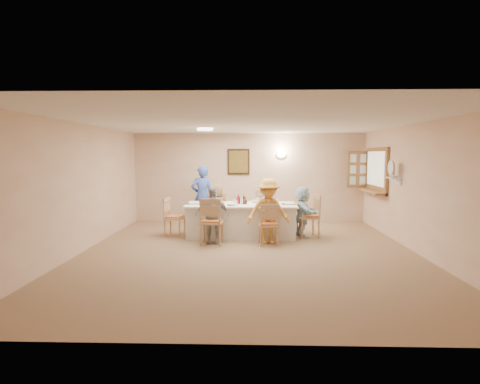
{
  "coord_description": "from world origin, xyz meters",
  "views": [
    {
      "loc": [
        0.03,
        -7.08,
        1.9
      ],
      "look_at": [
        -0.2,
        1.4,
        1.05
      ],
      "focal_mm": 28.0,
      "sensor_mm": 36.0,
      "label": 1
    }
  ],
  "objects_px": {
    "caregiver": "(202,196)",
    "diner_back_right": "(266,207)",
    "chair_back_left": "(218,212)",
    "diner_right_end": "(302,212)",
    "serving_hatch": "(377,171)",
    "dining_table": "(241,220)",
    "chair_back_right": "(266,210)",
    "diner_back_left": "(218,207)",
    "chair_front_left": "(212,221)",
    "chair_front_right": "(269,224)",
    "chair_right_end": "(308,216)",
    "diner_front_left": "(212,215)",
    "diner_front_right": "(268,211)",
    "condiment_ketchup": "(239,199)",
    "chair_left_end": "(175,217)",
    "desk_fan": "(393,171)"
  },
  "relations": [
    {
      "from": "chair_back_left",
      "to": "diner_back_right",
      "type": "xyz_separation_m",
      "value": [
        1.2,
        -0.12,
        0.15
      ]
    },
    {
      "from": "chair_left_end",
      "to": "chair_back_right",
      "type": "bearing_deg",
      "value": -59.94
    },
    {
      "from": "chair_front_right",
      "to": "condiment_ketchup",
      "type": "distance_m",
      "value": 1.15
    },
    {
      "from": "chair_back_right",
      "to": "chair_front_left",
      "type": "distance_m",
      "value": 2.0
    },
    {
      "from": "diner_right_end",
      "to": "diner_front_right",
      "type": "bearing_deg",
      "value": 119.83
    },
    {
      "from": "chair_back_left",
      "to": "diner_back_right",
      "type": "bearing_deg",
      "value": -7.72
    },
    {
      "from": "desk_fan",
      "to": "dining_table",
      "type": "relative_size",
      "value": 0.12
    },
    {
      "from": "caregiver",
      "to": "diner_back_right",
      "type": "bearing_deg",
      "value": 147.02
    },
    {
      "from": "desk_fan",
      "to": "chair_back_right",
      "type": "relative_size",
      "value": 0.3
    },
    {
      "from": "dining_table",
      "to": "condiment_ketchup",
      "type": "distance_m",
      "value": 0.5
    },
    {
      "from": "chair_back_left",
      "to": "caregiver",
      "type": "relative_size",
      "value": 0.55
    },
    {
      "from": "chair_front_left",
      "to": "condiment_ketchup",
      "type": "distance_m",
      "value": 1.06
    },
    {
      "from": "desk_fan",
      "to": "chair_left_end",
      "type": "bearing_deg",
      "value": 174.61
    },
    {
      "from": "dining_table",
      "to": "caregiver",
      "type": "distance_m",
      "value": 1.61
    },
    {
      "from": "chair_right_end",
      "to": "diner_back_right",
      "type": "bearing_deg",
      "value": -135.32
    },
    {
      "from": "dining_table",
      "to": "diner_front_right",
      "type": "bearing_deg",
      "value": -48.58
    },
    {
      "from": "chair_front_left",
      "to": "diner_right_end",
      "type": "bearing_deg",
      "value": -154.96
    },
    {
      "from": "chair_front_right",
      "to": "diner_front_right",
      "type": "xyz_separation_m",
      "value": [
        0.0,
        0.12,
        0.25
      ]
    },
    {
      "from": "condiment_ketchup",
      "to": "dining_table",
      "type": "bearing_deg",
      "value": -28.0
    },
    {
      "from": "dining_table",
      "to": "chair_back_right",
      "type": "bearing_deg",
      "value": 53.13
    },
    {
      "from": "chair_back_left",
      "to": "diner_right_end",
      "type": "relative_size",
      "value": 0.76
    },
    {
      "from": "diner_front_right",
      "to": "diner_right_end",
      "type": "distance_m",
      "value": 1.07
    },
    {
      "from": "diner_right_end",
      "to": "condiment_ketchup",
      "type": "distance_m",
      "value": 1.51
    },
    {
      "from": "serving_hatch",
      "to": "chair_right_end",
      "type": "distance_m",
      "value": 2.28
    },
    {
      "from": "serving_hatch",
      "to": "dining_table",
      "type": "height_order",
      "value": "serving_hatch"
    },
    {
      "from": "desk_fan",
      "to": "diner_front_right",
      "type": "relative_size",
      "value": 0.21
    },
    {
      "from": "chair_right_end",
      "to": "chair_left_end",
      "type": "bearing_deg",
      "value": -99.73
    },
    {
      "from": "chair_back_right",
      "to": "diner_back_left",
      "type": "bearing_deg",
      "value": 176.64
    },
    {
      "from": "diner_back_left",
      "to": "chair_back_left",
      "type": "bearing_deg",
      "value": -92.08
    },
    {
      "from": "condiment_ketchup",
      "to": "chair_back_right",
      "type": "bearing_deg",
      "value": 49.32
    },
    {
      "from": "dining_table",
      "to": "serving_hatch",
      "type": "bearing_deg",
      "value": 14.79
    },
    {
      "from": "chair_front_left",
      "to": "chair_left_end",
      "type": "bearing_deg",
      "value": -36.67
    },
    {
      "from": "chair_right_end",
      "to": "diner_front_right",
      "type": "relative_size",
      "value": 0.7
    },
    {
      "from": "diner_back_right",
      "to": "desk_fan",
      "type": "bearing_deg",
      "value": 151.61
    },
    {
      "from": "serving_hatch",
      "to": "condiment_ketchup",
      "type": "distance_m",
      "value": 3.61
    },
    {
      "from": "dining_table",
      "to": "chair_right_end",
      "type": "height_order",
      "value": "chair_right_end"
    },
    {
      "from": "desk_fan",
      "to": "chair_front_right",
      "type": "xyz_separation_m",
      "value": [
        -2.68,
        -0.34,
        -1.1
      ]
    },
    {
      "from": "diner_front_left",
      "to": "condiment_ketchup",
      "type": "xyz_separation_m",
      "value": [
        0.54,
        0.71,
        0.26
      ]
    },
    {
      "from": "dining_table",
      "to": "chair_front_left",
      "type": "bearing_deg",
      "value": -126.87
    },
    {
      "from": "chair_back_right",
      "to": "diner_right_end",
      "type": "height_order",
      "value": "diner_right_end"
    },
    {
      "from": "chair_back_left",
      "to": "diner_front_left",
      "type": "xyz_separation_m",
      "value": [
        0.0,
        -1.48,
        0.17
      ]
    },
    {
      "from": "dining_table",
      "to": "chair_front_left",
      "type": "height_order",
      "value": "chair_front_left"
    },
    {
      "from": "chair_back_right",
      "to": "chair_front_right",
      "type": "xyz_separation_m",
      "value": [
        -0.0,
        -1.6,
        -0.06
      ]
    },
    {
      "from": "chair_back_left",
      "to": "caregiver",
      "type": "bearing_deg",
      "value": 140.11
    },
    {
      "from": "chair_front_right",
      "to": "condiment_ketchup",
      "type": "xyz_separation_m",
      "value": [
        -0.66,
        0.83,
        0.43
      ]
    },
    {
      "from": "diner_right_end",
      "to": "chair_back_left",
      "type": "bearing_deg",
      "value": 58.55
    },
    {
      "from": "diner_back_left",
      "to": "diner_front_right",
      "type": "distance_m",
      "value": 1.82
    },
    {
      "from": "diner_front_left",
      "to": "condiment_ketchup",
      "type": "bearing_deg",
      "value": 51.99
    },
    {
      "from": "chair_front_left",
      "to": "diner_front_left",
      "type": "height_order",
      "value": "diner_front_left"
    },
    {
      "from": "dining_table",
      "to": "chair_left_end",
      "type": "relative_size",
      "value": 2.79
    }
  ]
}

